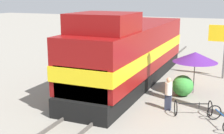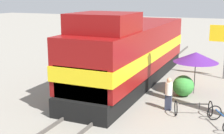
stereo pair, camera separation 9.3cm
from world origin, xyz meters
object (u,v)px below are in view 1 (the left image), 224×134
(bicycle, at_px, (193,108))
(bicycle_spare, at_px, (222,119))
(locomotive, at_px, (130,53))
(person_bystander, at_px, (168,93))
(vendor_umbrella, at_px, (195,57))

(bicycle, bearing_deg, bicycle_spare, -142.50)
(locomotive, relative_size, person_bystander, 8.71)
(bicycle, bearing_deg, person_bystander, 57.32)
(locomotive, bearing_deg, person_bystander, -46.78)
(locomotive, relative_size, bicycle_spare, 8.36)
(person_bystander, relative_size, bicycle, 0.91)
(person_bystander, relative_size, bicycle_spare, 0.96)
(locomotive, distance_m, bicycle, 5.94)
(vendor_umbrella, distance_m, person_bystander, 3.42)
(vendor_umbrella, relative_size, bicycle_spare, 1.47)
(person_bystander, xyz_separation_m, bicycle, (1.22, -0.25, -0.49))
(bicycle, relative_size, bicycle_spare, 1.06)
(bicycle, height_order, bicycle_spare, bicycle)
(locomotive, xyz_separation_m, bicycle, (4.42, -3.65, -1.57))
(bicycle_spare, bearing_deg, vendor_umbrella, 83.54)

